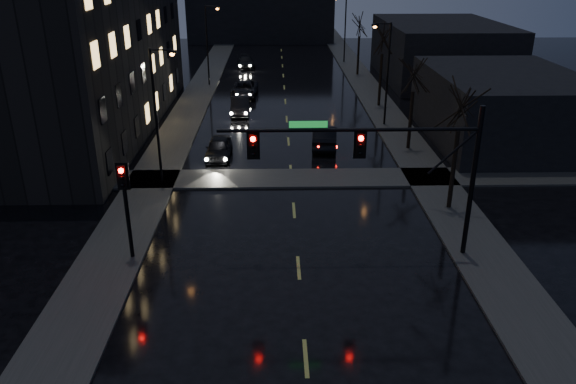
{
  "coord_description": "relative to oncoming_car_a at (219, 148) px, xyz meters",
  "views": [
    {
      "loc": [
        -0.98,
        -13.42,
        12.8
      ],
      "look_at": [
        -0.44,
        9.03,
        3.2
      ],
      "focal_mm": 35.0,
      "sensor_mm": 36.0,
      "label": 1
    }
  ],
  "objects": [
    {
      "name": "signal_pole_left",
      "position": [
        -2.72,
        -13.6,
        2.32
      ],
      "size": [
        0.35,
        0.41,
        4.53
      ],
      "color": "black",
      "rests_on": "ground"
    },
    {
      "name": "oncoming_car_a",
      "position": [
        0.0,
        0.0,
        0.0
      ],
      "size": [
        1.7,
        4.08,
        1.38
      ],
      "primitive_type": "imported",
      "rotation": [
        0.0,
        0.0,
        -0.02
      ],
      "color": "black",
      "rests_on": "ground"
    },
    {
      "name": "streetlight_l_near",
      "position": [
        -2.8,
        -4.6,
        4.08
      ],
      "size": [
        1.53,
        0.28,
        8.0
      ],
      "color": "black",
      "rests_on": "ground"
    },
    {
      "name": "commercial_right_near",
      "position": [
        20.28,
        3.4,
        1.81
      ],
      "size": [
        10.0,
        14.0,
        5.0
      ],
      "primitive_type": "cube",
      "color": "black",
      "rests_on": "ground"
    },
    {
      "name": "oncoming_car_d",
      "position": [
        0.36,
        32.25,
        -0.02
      ],
      "size": [
        2.47,
        4.84,
        1.35
      ],
      "primitive_type": "imported",
      "rotation": [
        0.0,
        0.0,
        0.13
      ],
      "color": "black",
      "rests_on": "ground"
    },
    {
      "name": "streetlight_r_mid",
      "position": [
        12.36,
        7.4,
        4.08
      ],
      "size": [
        1.53,
        0.28,
        8.0
      ],
      "color": "black",
      "rests_on": "ground"
    },
    {
      "name": "signal_mast",
      "position": [
        8.63,
        -13.6,
        4.18
      ],
      "size": [
        11.11,
        0.41,
        7.0
      ],
      "color": "black",
      "rests_on": "ground"
    },
    {
      "name": "lead_car",
      "position": [
        7.32,
        2.15,
        0.09
      ],
      "size": [
        2.09,
        4.88,
        1.56
      ],
      "primitive_type": "imported",
      "rotation": [
        0.0,
        0.0,
        3.05
      ],
      "color": "black",
      "rests_on": "ground"
    },
    {
      "name": "tree_mid_b",
      "position": [
        13.18,
        13.4,
        5.92
      ],
      "size": [
        3.74,
        3.74,
        8.59
      ],
      "color": "black",
      "rests_on": "ground"
    },
    {
      "name": "streetlight_r_far",
      "position": [
        12.36,
        35.4,
        4.08
      ],
      "size": [
        1.53,
        0.28,
        8.0
      ],
      "color": "black",
      "rests_on": "ground"
    },
    {
      "name": "streetlight_l_far",
      "position": [
        -2.8,
        22.4,
        4.08
      ],
      "size": [
        1.53,
        0.28,
        8.0
      ],
      "color": "black",
      "rests_on": "ground"
    },
    {
      "name": "far_block",
      "position": [
        1.78,
        55.4,
        3.31
      ],
      "size": [
        22.0,
        10.0,
        8.0
      ],
      "primitive_type": "cube",
      "color": "black",
      "rests_on": "ground"
    },
    {
      "name": "commercial_right_far",
      "position": [
        21.78,
        25.4,
        2.31
      ],
      "size": [
        12.0,
        18.0,
        6.0
      ],
      "primitive_type": "cube",
      "color": "black",
      "rests_on": "ground"
    },
    {
      "name": "sidewalk_left",
      "position": [
        -3.72,
        12.4,
        -0.63
      ],
      "size": [
        3.0,
        140.0,
        0.12
      ],
      "primitive_type": "cube",
      "color": "#2D2D2B",
      "rests_on": "ground"
    },
    {
      "name": "oncoming_car_c",
      "position": [
        0.89,
        17.61,
        0.02
      ],
      "size": [
        2.59,
        5.19,
        1.41
      ],
      "primitive_type": "imported",
      "rotation": [
        0.0,
        0.0,
        -0.05
      ],
      "color": "black",
      "rests_on": "ground"
    },
    {
      "name": "tree_near",
      "position": [
        13.18,
        -8.6,
        5.53
      ],
      "size": [
        3.52,
        3.52,
        8.08
      ],
      "color": "black",
      "rests_on": "ground"
    },
    {
      "name": "tree_far",
      "position": [
        13.18,
        27.4,
        5.37
      ],
      "size": [
        3.43,
        3.43,
        7.88
      ],
      "color": "black",
      "rests_on": "ground"
    },
    {
      "name": "sidewalk_right",
      "position": [
        13.28,
        12.4,
        -0.63
      ],
      "size": [
        3.0,
        140.0,
        0.12
      ],
      "primitive_type": "cube",
      "color": "#2D2D2B",
      "rests_on": "ground"
    },
    {
      "name": "apartment_block",
      "position": [
        -11.72,
        7.4,
        5.31
      ],
      "size": [
        12.0,
        30.0,
        12.0
      ],
      "primitive_type": "cube",
      "color": "black",
      "rests_on": "ground"
    },
    {
      "name": "tree_mid_a",
      "position": [
        13.18,
        1.4,
        5.14
      ],
      "size": [
        3.3,
        3.3,
        7.58
      ],
      "color": "black",
      "rests_on": "ground"
    },
    {
      "name": "oncoming_car_b",
      "position": [
        0.81,
        11.13,
        0.03
      ],
      "size": [
        1.66,
        4.39,
        1.43
      ],
      "primitive_type": "imported",
      "rotation": [
        0.0,
        0.0,
        0.03
      ],
      "color": "black",
      "rests_on": "ground"
    },
    {
      "name": "sidewalk_cross",
      "position": [
        4.78,
        -4.1,
        -0.63
      ],
      "size": [
        40.0,
        3.0,
        0.12
      ],
      "primitive_type": "cube",
      "color": "#2D2D2B",
      "rests_on": "ground"
    }
  ]
}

